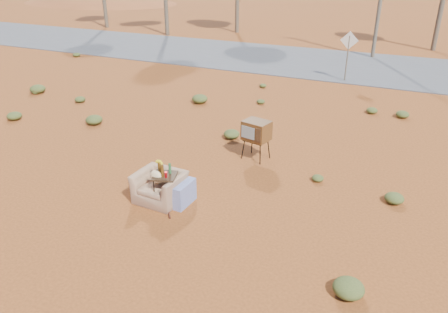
% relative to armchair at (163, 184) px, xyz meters
% --- Properties ---
extents(ground, '(140.00, 140.00, 0.00)m').
position_rel_armchair_xyz_m(ground, '(0.41, 0.32, -0.44)').
color(ground, '#984C1E').
rests_on(ground, ground).
extents(highway, '(140.00, 7.00, 0.04)m').
position_rel_armchair_xyz_m(highway, '(0.41, 15.32, -0.42)').
color(highway, '#565659').
rests_on(highway, ground).
extents(dirt_mound, '(26.00, 18.00, 2.00)m').
position_rel_armchair_xyz_m(dirt_mound, '(-29.59, 34.32, -0.44)').
color(dirt_mound, '#9B5025').
rests_on(dirt_mound, ground).
extents(armchair, '(1.30, 0.81, 0.94)m').
position_rel_armchair_xyz_m(armchair, '(0.00, 0.00, 0.00)').
color(armchair, '#9B7354').
rests_on(armchair, ground).
extents(tv_unit, '(0.80, 0.70, 1.12)m').
position_rel_armchair_xyz_m(tv_unit, '(1.13, 3.04, 0.39)').
color(tv_unit, black).
rests_on(tv_unit, ground).
extents(side_table, '(0.64, 0.64, 1.04)m').
position_rel_armchair_xyz_m(side_table, '(0.07, -0.07, 0.33)').
color(side_table, '#362513').
rests_on(side_table, ground).
extents(rusty_bar, '(0.99, 1.28, 0.04)m').
position_rel_armchair_xyz_m(rusty_bar, '(0.04, 0.01, -0.42)').
color(rusty_bar, '#4C1D14').
rests_on(rusty_bar, ground).
extents(road_sign, '(0.78, 0.06, 2.19)m').
position_rel_armchair_xyz_m(road_sign, '(1.91, 12.32, 1.06)').
color(road_sign, brown).
rests_on(road_sign, ground).
extents(scrub_patch, '(17.49, 8.07, 0.33)m').
position_rel_armchair_xyz_m(scrub_patch, '(-0.42, 4.73, -0.30)').
color(scrub_patch, '#505826').
rests_on(scrub_patch, ground).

